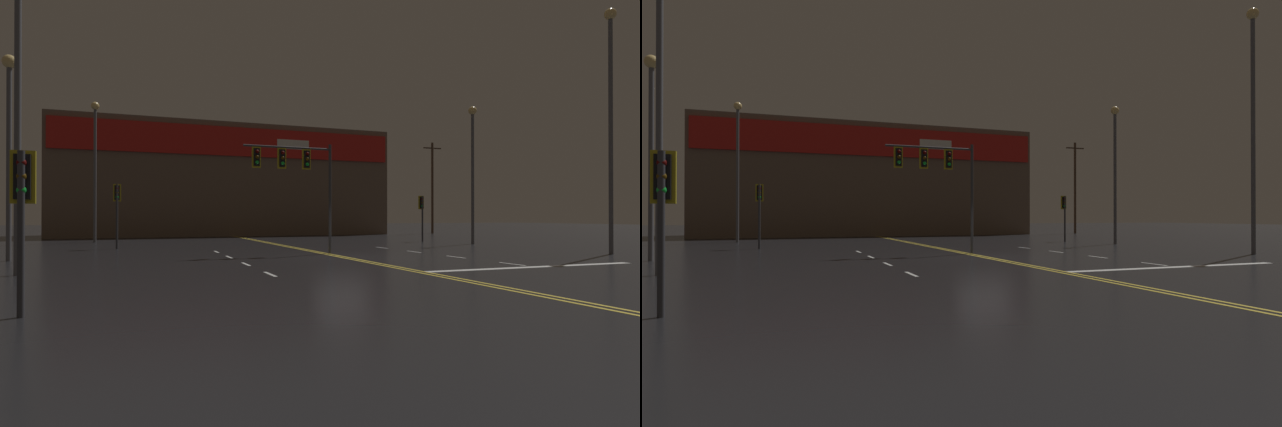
{
  "view_description": "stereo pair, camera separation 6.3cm",
  "coord_description": "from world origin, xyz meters",
  "views": [
    {
      "loc": [
        -8.98,
        -20.86,
        1.85
      ],
      "look_at": [
        0.0,
        2.91,
        2.0
      ],
      "focal_mm": 28.0,
      "sensor_mm": 36.0,
      "label": 1
    },
    {
      "loc": [
        -8.92,
        -20.88,
        1.85
      ],
      "look_at": [
        0.0,
        2.91,
        2.0
      ],
      "focal_mm": 28.0,
      "sensor_mm": 36.0,
      "label": 2
    }
  ],
  "objects": [
    {
      "name": "streetlight_far_left",
      "position": [
        -13.75,
        2.97,
        5.54
      ],
      "size": [
        0.56,
        0.56,
        8.55
      ],
      "color": "#59595E",
      "rests_on": "ground"
    },
    {
      "name": "ground_plane",
      "position": [
        0.0,
        0.0,
        0.0
      ],
      "size": [
        200.0,
        200.0,
        0.0
      ],
      "primitive_type": "plane",
      "color": "black"
    },
    {
      "name": "utility_pole_row",
      "position": [
        -1.26,
        25.69,
        5.56
      ],
      "size": [
        45.3,
        0.26,
        11.42
      ],
      "color": "#4C3828",
      "rests_on": "ground"
    },
    {
      "name": "streetlight_near_right",
      "position": [
        13.01,
        -3.06,
        7.46
      ],
      "size": [
        0.56,
        0.56,
        12.08
      ],
      "color": "#59595E",
      "rests_on": "ground"
    },
    {
      "name": "road_markings",
      "position": [
        0.93,
        -1.26,
        0.0
      ],
      "size": [
        14.39,
        60.0,
        0.01
      ],
      "color": "gold",
      "rests_on": "ground"
    },
    {
      "name": "streetlight_far_right",
      "position": [
        -12.33,
        -2.94,
        7.19
      ],
      "size": [
        0.56,
        0.56,
        11.58
      ],
      "color": "#59595E",
      "rests_on": "ground"
    },
    {
      "name": "traffic_signal_corner_southwest",
      "position": [
        -10.88,
        -10.3,
        2.25
      ],
      "size": [
        0.42,
        0.36,
        3.08
      ],
      "color": "#38383D",
      "rests_on": "ground"
    },
    {
      "name": "streetlight_near_left",
      "position": [
        12.49,
        6.86,
        5.93
      ],
      "size": [
        0.56,
        0.56,
        9.26
      ],
      "color": "#59595E",
      "rests_on": "ground"
    },
    {
      "name": "traffic_signal_median",
      "position": [
        -1.64,
        2.17,
        4.26
      ],
      "size": [
        4.44,
        0.36,
        5.44
      ],
      "color": "#38383D",
      "rests_on": "ground"
    },
    {
      "name": "building_backdrop",
      "position": [
        0.0,
        30.11,
        5.35
      ],
      "size": [
        31.76,
        10.23,
        10.66
      ],
      "color": "brown",
      "rests_on": "ground"
    },
    {
      "name": "traffic_signal_corner_northwest",
      "position": [
        -9.78,
        9.88,
        2.72
      ],
      "size": [
        0.42,
        0.36,
        3.7
      ],
      "color": "#38383D",
      "rests_on": "ground"
    },
    {
      "name": "traffic_signal_corner_northeast",
      "position": [
        10.94,
        10.73,
        2.47
      ],
      "size": [
        0.42,
        0.36,
        3.37
      ],
      "color": "#38383D",
      "rests_on": "ground"
    },
    {
      "name": "streetlight_median_approach",
      "position": [
        -11.45,
        18.01,
        6.35
      ],
      "size": [
        0.56,
        0.56,
        10.03
      ],
      "color": "#59595E",
      "rests_on": "ground"
    }
  ]
}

